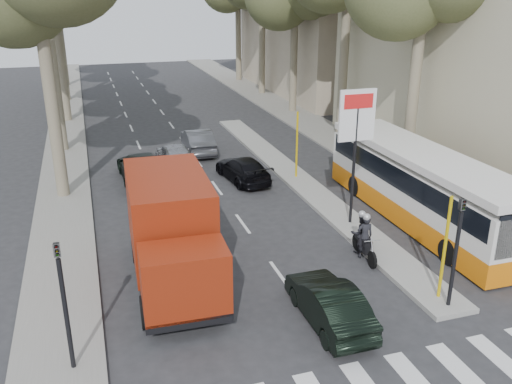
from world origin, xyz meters
TOP-DOWN VIEW (x-y plane):
  - ground at (0.00, 0.00)m, footprint 120.00×120.00m
  - sidewalk_right at (8.60, 25.00)m, footprint 3.20×70.00m
  - median_left at (-8.00, 28.00)m, footprint 2.40×64.00m
  - traffic_island at (3.25, 11.00)m, footprint 1.50×26.00m
  - building_far at (15.50, 34.00)m, footprint 11.00×20.00m
  - billboard at (3.25, 5.00)m, footprint 1.50×12.10m
  - traffic_light_island at (3.25, -1.50)m, footprint 0.16×0.41m
  - traffic_light_left at (-7.60, -1.00)m, footprint 0.16×0.41m
  - silver_hatchback at (-3.50, 3.67)m, footprint 2.35×4.64m
  - dark_hatchback at (-0.50, -1.00)m, footprint 1.35×3.84m
  - queue_car_a at (-3.50, 8.19)m, footprint 2.44×4.40m
  - queue_car_b at (0.63, 11.67)m, footprint 2.22×4.35m
  - queue_car_c at (-2.32, 14.45)m, footprint 1.76×4.37m
  - queue_car_d at (-0.50, 17.26)m, footprint 1.64×4.32m
  - queue_car_e at (-4.25, 13.10)m, footprint 2.23×5.11m
  - red_truck at (-4.38, 2.70)m, footprint 2.74×6.64m
  - city_bus at (6.20, 4.63)m, footprint 2.56×11.47m
  - motorcycle at (2.42, 2.45)m, footprint 0.79×2.06m
  - pedestrian_near at (9.23, 5.78)m, footprint 1.04×1.00m
  - pedestrian_far at (7.71, 7.96)m, footprint 1.29×1.10m

SIDE VIEW (x-z plane):
  - ground at x=0.00m, z-range 0.00..0.00m
  - sidewalk_right at x=8.60m, z-range 0.00..0.12m
  - median_left at x=-8.00m, z-range 0.00..0.12m
  - traffic_island at x=3.25m, z-range 0.00..0.16m
  - queue_car_a at x=-3.50m, z-range 0.00..1.17m
  - queue_car_b at x=0.63m, z-range 0.00..1.21m
  - dark_hatchback at x=-0.50m, z-range 0.00..1.26m
  - queue_car_d at x=-0.50m, z-range 0.00..1.41m
  - queue_car_e at x=-4.25m, z-range 0.00..1.46m
  - queue_car_c at x=-2.32m, z-range 0.00..1.49m
  - silver_hatchback at x=-3.50m, z-range 0.00..1.52m
  - motorcycle at x=2.42m, z-range -0.08..1.68m
  - pedestrian_near at x=9.23m, z-range 0.12..1.78m
  - pedestrian_far at x=7.71m, z-range 0.12..1.97m
  - city_bus at x=6.20m, z-range 0.08..3.10m
  - red_truck at x=-4.38m, z-range 0.10..3.59m
  - traffic_light_island at x=3.25m, z-range 0.69..4.29m
  - traffic_light_left at x=-7.60m, z-range 0.69..4.29m
  - billboard at x=3.25m, z-range 0.90..6.50m
  - building_far at x=15.50m, z-range 0.00..16.00m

